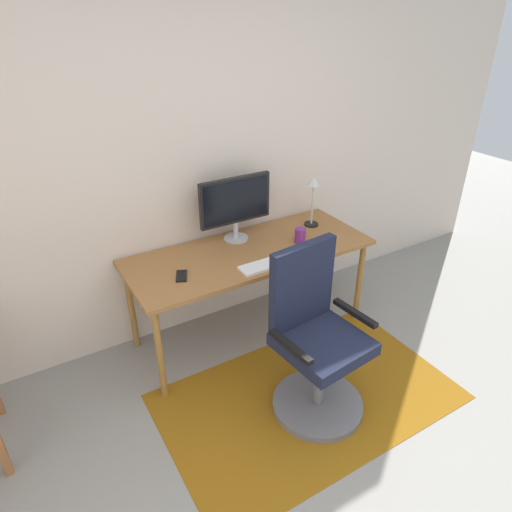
{
  "coord_description": "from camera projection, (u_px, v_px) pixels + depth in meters",
  "views": [
    {
      "loc": [
        -1.26,
        -0.67,
        2.23
      ],
      "look_at": [
        0.05,
        1.53,
        0.82
      ],
      "focal_mm": 31.96,
      "sensor_mm": 36.0,
      "label": 1
    }
  ],
  "objects": [
    {
      "name": "keyboard",
      "position": [
        270.0,
        263.0,
        3.03
      ],
      "size": [
        0.43,
        0.13,
        0.02
      ],
      "primitive_type": "cube",
      "color": "white",
      "rests_on": "desk"
    },
    {
      "name": "monitor",
      "position": [
        235.0,
        203.0,
        3.23
      ],
      "size": [
        0.55,
        0.18,
        0.47
      ],
      "color": "#B2B2B7",
      "rests_on": "desk"
    },
    {
      "name": "office_chair",
      "position": [
        315.0,
        349.0,
        2.71
      ],
      "size": [
        0.58,
        0.57,
        1.08
      ],
      "rotation": [
        0.0,
        0.0,
        0.1
      ],
      "color": "slate",
      "rests_on": "ground"
    },
    {
      "name": "computer_mouse",
      "position": [
        306.0,
        253.0,
        3.14
      ],
      "size": [
        0.06,
        0.1,
        0.03
      ],
      "primitive_type": "ellipsoid",
      "color": "white",
      "rests_on": "desk"
    },
    {
      "name": "desk_lamp",
      "position": [
        313.0,
        193.0,
        3.45
      ],
      "size": [
        0.11,
        0.11,
        0.39
      ],
      "color": "black",
      "rests_on": "desk"
    },
    {
      "name": "desk",
      "position": [
        250.0,
        258.0,
        3.24
      ],
      "size": [
        1.75,
        0.69,
        0.72
      ],
      "color": "#976334",
      "rests_on": "ground"
    },
    {
      "name": "wall_back",
      "position": [
        201.0,
        157.0,
        3.17
      ],
      "size": [
        6.0,
        0.1,
        2.6
      ],
      "primitive_type": "cube",
      "color": "beige",
      "rests_on": "ground"
    },
    {
      "name": "cell_phone",
      "position": [
        182.0,
        276.0,
        2.9
      ],
      "size": [
        0.12,
        0.16,
        0.01
      ],
      "primitive_type": "cube",
      "rotation": [
        0.0,
        0.0,
        -0.43
      ],
      "color": "black",
      "rests_on": "desk"
    },
    {
      "name": "area_rug",
      "position": [
        308.0,
        396.0,
        2.96
      ],
      "size": [
        1.86,
        1.13,
        0.01
      ],
      "primitive_type": "cube",
      "color": "#895610",
      "rests_on": "ground"
    },
    {
      "name": "coffee_cup",
      "position": [
        300.0,
        235.0,
        3.3
      ],
      "size": [
        0.08,
        0.08,
        0.11
      ],
      "primitive_type": "cylinder",
      "color": "#6D2675",
      "rests_on": "desk"
    }
  ]
}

